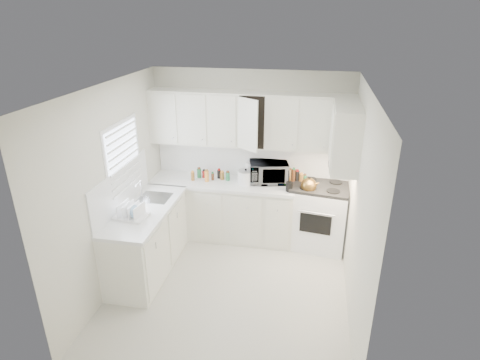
% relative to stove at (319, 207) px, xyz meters
% --- Properties ---
extents(floor, '(3.20, 3.20, 0.00)m').
position_rel_stove_xyz_m(floor, '(-1.10, -1.31, -0.64)').
color(floor, beige).
rests_on(floor, ground).
extents(ceiling, '(3.20, 3.20, 0.00)m').
position_rel_stove_xyz_m(ceiling, '(-1.10, -1.31, 1.96)').
color(ceiling, white).
rests_on(ceiling, ground).
extents(wall_back, '(3.00, 0.00, 3.00)m').
position_rel_stove_xyz_m(wall_back, '(-1.10, 0.29, 0.66)').
color(wall_back, beige).
rests_on(wall_back, ground).
extents(wall_front, '(3.00, 0.00, 3.00)m').
position_rel_stove_xyz_m(wall_front, '(-1.10, -2.91, 0.66)').
color(wall_front, beige).
rests_on(wall_front, ground).
extents(wall_left, '(0.00, 3.20, 3.20)m').
position_rel_stove_xyz_m(wall_left, '(-2.60, -1.31, 0.66)').
color(wall_left, beige).
rests_on(wall_left, ground).
extents(wall_right, '(0.00, 3.20, 3.20)m').
position_rel_stove_xyz_m(wall_right, '(0.40, -1.31, 0.66)').
color(wall_right, beige).
rests_on(wall_right, ground).
extents(window_blinds, '(0.06, 0.96, 1.06)m').
position_rel_stove_xyz_m(window_blinds, '(-2.58, -0.96, 0.91)').
color(window_blinds, white).
rests_on(window_blinds, wall_left).
extents(lower_cabinets_back, '(2.22, 0.60, 0.90)m').
position_rel_stove_xyz_m(lower_cabinets_back, '(-1.49, -0.01, -0.19)').
color(lower_cabinets_back, beige).
rests_on(lower_cabinets_back, floor).
extents(lower_cabinets_left, '(0.60, 1.60, 0.90)m').
position_rel_stove_xyz_m(lower_cabinets_left, '(-2.30, -1.11, -0.19)').
color(lower_cabinets_left, beige).
rests_on(lower_cabinets_left, floor).
extents(countertop_back, '(2.24, 0.64, 0.05)m').
position_rel_stove_xyz_m(countertop_back, '(-1.49, -0.02, 0.28)').
color(countertop_back, silver).
rests_on(countertop_back, lower_cabinets_back).
extents(countertop_left, '(0.64, 1.62, 0.05)m').
position_rel_stove_xyz_m(countertop_left, '(-2.29, -1.11, 0.28)').
color(countertop_left, silver).
rests_on(countertop_left, lower_cabinets_left).
extents(backsplash_back, '(2.98, 0.02, 0.55)m').
position_rel_stove_xyz_m(backsplash_back, '(-1.10, 0.28, 0.58)').
color(backsplash_back, silver).
rests_on(backsplash_back, wall_back).
extents(backsplash_left, '(0.02, 1.60, 0.55)m').
position_rel_stove_xyz_m(backsplash_left, '(-2.59, -1.11, 0.58)').
color(backsplash_left, silver).
rests_on(backsplash_left, wall_left).
extents(upper_cabinets_back, '(3.00, 0.33, 0.80)m').
position_rel_stove_xyz_m(upper_cabinets_back, '(-1.10, 0.13, 0.86)').
color(upper_cabinets_back, beige).
rests_on(upper_cabinets_back, wall_back).
extents(upper_cabinets_right, '(0.33, 0.90, 0.80)m').
position_rel_stove_xyz_m(upper_cabinets_right, '(0.23, -0.49, 0.86)').
color(upper_cabinets_right, beige).
rests_on(upper_cabinets_right, wall_right).
extents(sink, '(0.42, 0.38, 0.30)m').
position_rel_stove_xyz_m(sink, '(-2.29, -0.76, 0.43)').
color(sink, gray).
rests_on(sink, countertop_left).
extents(stove, '(0.92, 0.79, 1.28)m').
position_rel_stove_xyz_m(stove, '(0.00, 0.00, 0.00)').
color(stove, white).
rests_on(stove, floor).
extents(tea_kettle, '(0.32, 0.29, 0.26)m').
position_rel_stove_xyz_m(tea_kettle, '(-0.18, -0.16, 0.43)').
color(tea_kettle, olive).
rests_on(tea_kettle, stove).
extents(frying_pan, '(0.39, 0.51, 0.04)m').
position_rel_stove_xyz_m(frying_pan, '(0.18, 0.16, 0.32)').
color(frying_pan, black).
rests_on(frying_pan, stove).
extents(microwave, '(0.63, 0.43, 0.39)m').
position_rel_stove_xyz_m(microwave, '(-0.80, 0.10, 0.50)').
color(microwave, gray).
rests_on(microwave, countertop_back).
extents(rice_cooker, '(0.27, 0.27, 0.24)m').
position_rel_stove_xyz_m(rice_cooker, '(-1.12, -0.03, 0.43)').
color(rice_cooker, white).
rests_on(rice_cooker, countertop_back).
extents(paper_towel, '(0.12, 0.12, 0.27)m').
position_rel_stove_xyz_m(paper_towel, '(-1.11, 0.17, 0.44)').
color(paper_towel, white).
rests_on(paper_towel, countertop_back).
extents(utensil_crock, '(0.14, 0.14, 0.33)m').
position_rel_stove_xyz_m(utensil_crock, '(-0.46, -0.18, 0.48)').
color(utensil_crock, black).
rests_on(utensil_crock, countertop_back).
extents(dish_rack, '(0.42, 0.34, 0.22)m').
position_rel_stove_xyz_m(dish_rack, '(-2.36, -1.36, 0.42)').
color(dish_rack, white).
rests_on(dish_rack, countertop_left).
extents(spice_left_0, '(0.06, 0.06, 0.13)m').
position_rel_stove_xyz_m(spice_left_0, '(-1.95, 0.11, 0.37)').
color(spice_left_0, '#8F5E27').
rests_on(spice_left_0, countertop_back).
extents(spice_left_1, '(0.06, 0.06, 0.13)m').
position_rel_stove_xyz_m(spice_left_1, '(-1.88, 0.02, 0.37)').
color(spice_left_1, '#297B45').
rests_on(spice_left_1, countertop_back).
extents(spice_left_2, '(0.06, 0.06, 0.13)m').
position_rel_stove_xyz_m(spice_left_2, '(-1.80, 0.11, 0.37)').
color(spice_left_2, '#AF1817').
rests_on(spice_left_2, countertop_back).
extents(spice_left_3, '(0.06, 0.06, 0.13)m').
position_rel_stove_xyz_m(spice_left_3, '(-1.73, 0.02, 0.37)').
color(spice_left_3, '#F59A39').
rests_on(spice_left_3, countertop_back).
extents(spice_left_4, '(0.06, 0.06, 0.13)m').
position_rel_stove_xyz_m(spice_left_4, '(-1.65, 0.11, 0.37)').
color(spice_left_4, '#5B311A').
rests_on(spice_left_4, countertop_back).
extents(spice_left_5, '(0.06, 0.06, 0.13)m').
position_rel_stove_xyz_m(spice_left_5, '(-1.58, 0.02, 0.37)').
color(spice_left_5, black).
rests_on(spice_left_5, countertop_back).
extents(spice_left_6, '(0.06, 0.06, 0.13)m').
position_rel_stove_xyz_m(spice_left_6, '(-1.50, 0.11, 0.37)').
color(spice_left_6, '#8F5E27').
rests_on(spice_left_6, countertop_back).
extents(spice_left_7, '(0.06, 0.06, 0.13)m').
position_rel_stove_xyz_m(spice_left_7, '(-1.43, 0.02, 0.37)').
color(spice_left_7, '#297B45').
rests_on(spice_left_7, countertop_back).
extents(sauce_right_0, '(0.06, 0.06, 0.19)m').
position_rel_stove_xyz_m(sauce_right_0, '(-0.52, 0.15, 0.40)').
color(sauce_right_0, '#AF1817').
rests_on(sauce_right_0, countertop_back).
extents(sauce_right_1, '(0.06, 0.06, 0.19)m').
position_rel_stove_xyz_m(sauce_right_1, '(-0.47, 0.09, 0.40)').
color(sauce_right_1, '#F59A39').
rests_on(sauce_right_1, countertop_back).
extents(sauce_right_2, '(0.06, 0.06, 0.19)m').
position_rel_stove_xyz_m(sauce_right_2, '(-0.41, 0.15, 0.40)').
color(sauce_right_2, '#5B311A').
rests_on(sauce_right_2, countertop_back).
extents(sauce_right_3, '(0.06, 0.06, 0.19)m').
position_rel_stove_xyz_m(sauce_right_3, '(-0.36, 0.09, 0.40)').
color(sauce_right_3, black).
rests_on(sauce_right_3, countertop_back).
extents(sauce_right_4, '(0.06, 0.06, 0.19)m').
position_rel_stove_xyz_m(sauce_right_4, '(-0.30, 0.15, 0.40)').
color(sauce_right_4, '#8F5E27').
rests_on(sauce_right_4, countertop_back).
extents(sauce_right_5, '(0.06, 0.06, 0.19)m').
position_rel_stove_xyz_m(sauce_right_5, '(-0.25, 0.09, 0.40)').
color(sauce_right_5, '#297B45').
rests_on(sauce_right_5, countertop_back).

